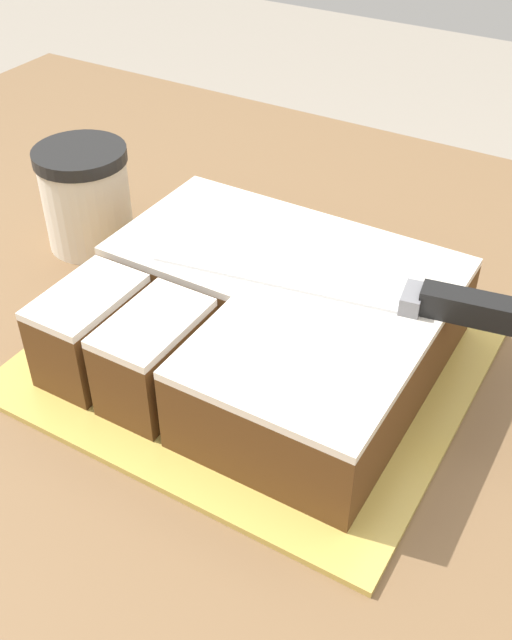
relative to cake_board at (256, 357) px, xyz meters
The scene contains 5 objects.
countertop 0.47m from the cake_board, 133.89° to the right, with size 1.40×1.10×0.93m.
cake_board is the anchor object (origin of this frame).
cake 0.04m from the cake_board, 39.67° to the left, with size 0.31×0.27×0.08m.
knife 0.18m from the cake_board, 15.13° to the left, with size 0.36×0.09×0.02m.
coffee_cup 0.27m from the cake_board, 163.18° to the left, with size 0.10×0.10×0.11m.
Camera 1 is at (0.29, -0.41, 1.38)m, focal length 42.00 mm.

